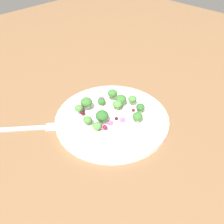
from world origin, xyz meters
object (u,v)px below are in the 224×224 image
at_px(broccoli_floret_0, 113,94).
at_px(fork, 26,128).
at_px(broccoli_floret_1, 121,99).
at_px(plate, 112,118).
at_px(broccoli_floret_2, 88,120).

distance_m(broccoli_floret_0, fork, 0.22).
relative_size(broccoli_floret_1, fork, 0.17).
distance_m(plate, broccoli_floret_1, 0.05).
distance_m(plate, broccoli_floret_0, 0.07).
height_order(broccoli_floret_2, fork, broccoli_floret_2).
bearing_deg(plate, fork, 142.44).
xyz_separation_m(plate, broccoli_floret_1, (0.04, 0.01, 0.02)).
xyz_separation_m(broccoli_floret_1, fork, (-0.20, 0.11, -0.03)).
relative_size(broccoli_floret_2, fork, 0.13).
xyz_separation_m(broccoli_floret_0, broccoli_floret_2, (-0.10, -0.03, -0.00)).
distance_m(broccoli_floret_2, fork, 0.14).
height_order(plate, broccoli_floret_2, broccoli_floret_2).
xyz_separation_m(plate, broccoli_floret_2, (-0.06, 0.02, 0.02)).
distance_m(plate, broccoli_floret_2, 0.06).
bearing_deg(broccoli_floret_0, plate, -136.60).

